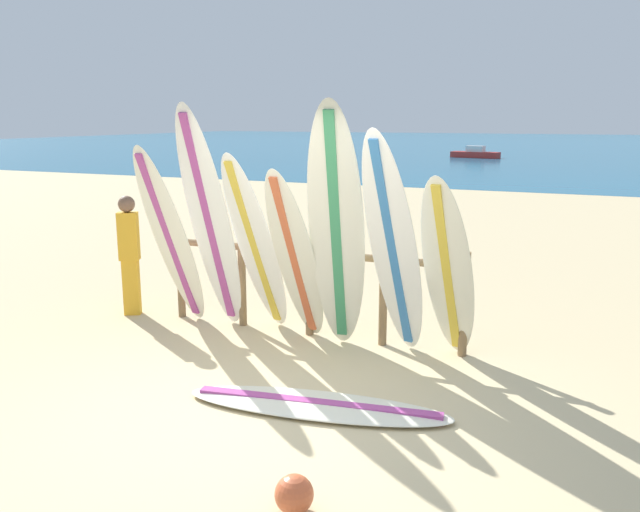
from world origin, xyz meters
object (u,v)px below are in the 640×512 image
(surfboard_leaning_left, at_px, (210,221))
(surfboard_leaning_center_right, at_px, (336,230))
(beachgoer_standing, at_px, (129,250))
(small_boat_offshore, at_px, (475,153))
(surfboard_leaning_center, at_px, (295,257))
(surfboard_leaning_center_left, at_px, (256,245))
(surfboard_rack, at_px, (309,276))
(surfboard_leaning_right, at_px, (393,248))
(surfboard_leaning_far_left, at_px, (171,238))
(surfboard_lying_on_sand, at_px, (317,405))
(surfboard_leaning_far_right, at_px, (448,270))
(beach_ball, at_px, (294,494))

(surfboard_leaning_left, xyz_separation_m, surfboard_leaning_center_right, (1.52, -0.05, 0.01))
(beachgoer_standing, height_order, small_boat_offshore, beachgoer_standing)
(surfboard_leaning_center, distance_m, small_boat_offshore, 34.72)
(surfboard_leaning_center_left, distance_m, small_boat_offshore, 34.56)
(surfboard_rack, bearing_deg, surfboard_leaning_right, -21.94)
(surfboard_leaning_far_left, xyz_separation_m, surfboard_leaning_right, (2.64, -0.03, 0.10))
(surfboard_lying_on_sand, relative_size, small_boat_offshore, 0.79)
(surfboard_leaning_far_right, xyz_separation_m, surfboard_lying_on_sand, (-0.75, -1.47, -0.93))
(surfboard_lying_on_sand, xyz_separation_m, small_boat_offshore, (-5.04, 35.85, 0.22))
(surfboard_rack, height_order, surfboard_leaning_far_right, surfboard_leaning_far_right)
(surfboard_rack, distance_m, small_boat_offshore, 34.36)
(surfboard_leaning_left, distance_m, beachgoer_standing, 1.43)
(surfboard_rack, distance_m, surfboard_leaning_center_left, 0.69)
(surfboard_leaning_far_left, bearing_deg, small_boat_offshore, 94.38)
(surfboard_leaning_left, distance_m, surfboard_lying_on_sand, 2.64)
(surfboard_leaning_center_left, distance_m, surfboard_leaning_right, 1.65)
(surfboard_leaning_left, xyz_separation_m, surfboard_lying_on_sand, (1.88, -1.37, -1.26))
(surfboard_leaning_center, xyz_separation_m, surfboard_leaning_far_right, (1.61, 0.08, -0.01))
(surfboard_rack, relative_size, surfboard_leaning_left, 1.38)
(surfboard_leaning_right, relative_size, surfboard_leaning_far_right, 1.22)
(beachgoer_standing, distance_m, beach_ball, 4.78)
(surfboard_rack, bearing_deg, surfboard_lying_on_sand, -64.07)
(surfboard_leaning_left, bearing_deg, surfboard_leaning_center_left, 14.02)
(surfboard_rack, bearing_deg, small_boat_offshore, 97.00)
(surfboard_rack, distance_m, beach_ball, 3.46)
(surfboard_leaning_far_left, relative_size, surfboard_leaning_right, 0.92)
(surfboard_leaning_right, relative_size, surfboard_lying_on_sand, 1.00)
(small_boat_offshore, bearing_deg, surfboard_lying_on_sand, -82.00)
(surfboard_leaning_center_left, relative_size, surfboard_leaning_right, 0.89)
(surfboard_rack, bearing_deg, surfboard_leaning_center_right, -41.24)
(surfboard_leaning_left, distance_m, surfboard_leaning_right, 2.13)
(surfboard_leaning_left, xyz_separation_m, beachgoer_standing, (-1.33, 0.23, -0.47))
(surfboard_leaning_center_left, xyz_separation_m, small_boat_offshore, (-3.66, 34.35, -0.79))
(surfboard_leaning_far_right, relative_size, surfboard_lying_on_sand, 0.82)
(surfboard_leaning_center_right, relative_size, small_boat_offshore, 0.87)
(surfboard_rack, relative_size, surfboard_lying_on_sand, 1.51)
(surfboard_leaning_left, height_order, surfboard_leaning_center_left, surfboard_leaning_left)
(beachgoer_standing, bearing_deg, surfboard_leaning_center_left, -3.17)
(surfboard_leaning_far_right, height_order, beachgoer_standing, surfboard_leaning_far_right)
(surfboard_leaning_left, height_order, beach_ball, surfboard_leaning_left)
(surfboard_rack, height_order, surfboard_leaning_left, surfboard_leaning_left)
(surfboard_leaning_far_left, relative_size, surfboard_leaning_left, 0.83)
(surfboard_leaning_center, xyz_separation_m, beachgoer_standing, (-2.35, 0.20, -0.15))
(surfboard_leaning_far_right, bearing_deg, beach_ball, -95.95)
(small_boat_offshore, xyz_separation_m, beach_ball, (5.49, -37.25, -0.13))
(small_boat_offshore, bearing_deg, surfboard_leaning_right, -81.30)
(small_boat_offshore, bearing_deg, beachgoer_standing, -86.94)
(surfboard_leaning_left, bearing_deg, surfboard_leaning_center, 1.17)
(surfboard_leaning_far_left, height_order, beach_ball, surfboard_leaning_far_left)
(surfboard_leaning_center_right, distance_m, small_boat_offshore, 34.86)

